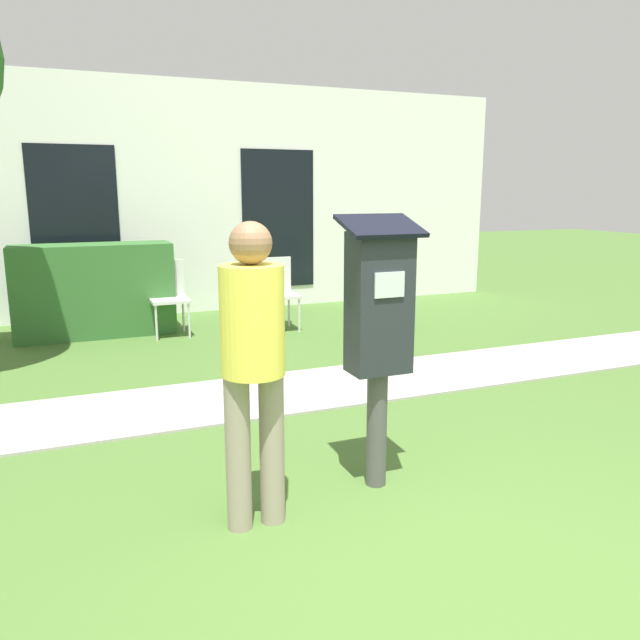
{
  "coord_description": "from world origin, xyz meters",
  "views": [
    {
      "loc": [
        -1.57,
        -1.89,
        1.72
      ],
      "look_at": [
        -0.34,
        1.09,
        1.05
      ],
      "focal_mm": 35.0,
      "sensor_mm": 36.0,
      "label": 1
    }
  ],
  "objects": [
    {
      "name": "parking_meter",
      "position": [
        0.05,
        1.17,
        1.02
      ],
      "size": [
        0.44,
        0.31,
        1.59
      ],
      "color": "#4C4C4C",
      "rests_on": "ground"
    },
    {
      "name": "sidewalk",
      "position": [
        0.0,
        2.99,
        0.01
      ],
      "size": [
        12.0,
        1.1,
        0.02
      ],
      "color": "#A3A099",
      "rests_on": "ground"
    },
    {
      "name": "hedge_row",
      "position": [
        -1.27,
        5.94,
        0.55
      ],
      "size": [
        1.82,
        0.6,
        1.1
      ],
      "color": "#33662D",
      "rests_on": "ground"
    },
    {
      "name": "ground_plane",
      "position": [
        0.0,
        0.0,
        0.0
      ],
      "size": [
        40.0,
        40.0,
        0.0
      ],
      "primitive_type": "plane",
      "color": "#476B2D"
    },
    {
      "name": "outdoor_chair_middle",
      "position": [
        0.86,
        5.43,
        0.53
      ],
      "size": [
        0.44,
        0.44,
        0.9
      ],
      "rotation": [
        0.0,
        0.0,
        0.07
      ],
      "color": "silver",
      "rests_on": "ground"
    },
    {
      "name": "outdoor_chair_left",
      "position": [
        -0.45,
        5.65,
        0.53
      ],
      "size": [
        0.44,
        0.44,
        0.9
      ],
      "rotation": [
        0.0,
        0.0,
        -0.41
      ],
      "color": "silver",
      "rests_on": "ground"
    },
    {
      "name": "outdoor_chair_right",
      "position": [
        2.17,
        5.27,
        0.53
      ],
      "size": [
        0.44,
        0.44,
        0.9
      ],
      "rotation": [
        0.0,
        0.0,
        -0.0
      ],
      "color": "silver",
      "rests_on": "ground"
    },
    {
      "name": "person_standing",
      "position": [
        -0.74,
        1.01,
        0.93
      ],
      "size": [
        0.32,
        0.32,
        1.58
      ],
      "rotation": [
        0.0,
        0.0,
        0.27
      ],
      "color": "gray",
      "rests_on": "ground"
    },
    {
      "name": "building_facade",
      "position": [
        0.0,
        7.07,
        1.6
      ],
      "size": [
        10.0,
        0.26,
        3.2
      ],
      "color": "white",
      "rests_on": "ground"
    }
  ]
}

